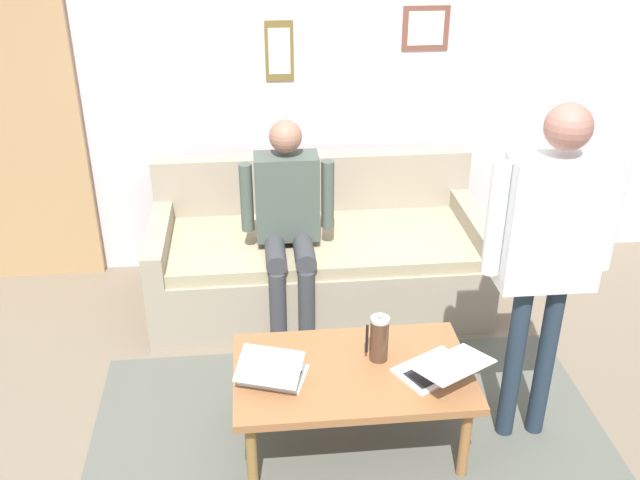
# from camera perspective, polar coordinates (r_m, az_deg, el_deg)

# --- Properties ---
(area_rug) EXTENTS (2.59, 1.77, 0.01)m
(area_rug) POSITION_cam_1_polar(r_m,az_deg,el_deg) (3.68, 2.65, -16.53)
(area_rug) COLOR #54574E
(area_rug) RESTS_ON ground_plane
(back_wall) EXTENTS (7.04, 0.11, 2.70)m
(back_wall) POSITION_cam_1_polar(r_m,az_deg,el_deg) (4.83, -2.29, 12.98)
(back_wall) COLOR silver
(back_wall) RESTS_ON ground_plane
(interior_door) EXTENTS (0.82, 0.09, 2.05)m
(interior_door) POSITION_cam_1_polar(r_m,az_deg,el_deg) (5.05, -22.67, 7.67)
(interior_door) COLOR tan
(interior_door) RESTS_ON ground_plane
(couch) EXTENTS (2.08, 0.92, 0.88)m
(couch) POSITION_cam_1_polar(r_m,az_deg,el_deg) (4.67, -0.16, -1.42)
(couch) COLOR gray
(couch) RESTS_ON ground_plane
(coffee_table) EXTENTS (1.12, 0.68, 0.45)m
(coffee_table) POSITION_cam_1_polar(r_m,az_deg,el_deg) (3.50, 2.56, -10.71)
(coffee_table) COLOR #905C36
(coffee_table) RESTS_ON ground_plane
(laptop_left) EXTENTS (0.36, 0.34, 0.14)m
(laptop_left) POSITION_cam_1_polar(r_m,az_deg,el_deg) (3.39, -3.77, -10.31)
(laptop_left) COLOR silver
(laptop_left) RESTS_ON coffee_table
(laptop_center) EXTENTS (0.46, 0.46, 0.14)m
(laptop_center) POSITION_cam_1_polar(r_m,az_deg,el_deg) (3.44, 9.39, -9.90)
(laptop_center) COLOR silver
(laptop_center) RESTS_ON coffee_table
(french_press) EXTENTS (0.11, 0.09, 0.26)m
(french_press) POSITION_cam_1_polar(r_m,az_deg,el_deg) (3.47, 4.67, -7.70)
(french_press) COLOR #4C3323
(french_press) RESTS_ON coffee_table
(person_standing) EXTENTS (0.59, 0.20, 1.71)m
(person_standing) POSITION_cam_1_polar(r_m,az_deg,el_deg) (3.34, 17.61, 0.06)
(person_standing) COLOR #212F3E
(person_standing) RESTS_ON ground_plane
(person_seated) EXTENTS (0.55, 0.51, 1.28)m
(person_seated) POSITION_cam_1_polar(r_m,az_deg,el_deg) (4.26, -2.53, 1.97)
(person_seated) COLOR #383A3E
(person_seated) RESTS_ON ground_plane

